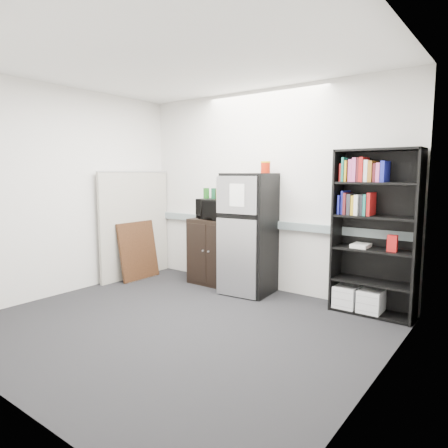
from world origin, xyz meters
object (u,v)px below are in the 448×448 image
bookshelf (373,229)px  cubicle_partition (135,224)px  refrigerator (249,234)px  microwave (216,209)px  cabinet (217,252)px

bookshelf → cubicle_partition: size_ratio=1.14×
bookshelf → refrigerator: 1.57m
bookshelf → microwave: size_ratio=3.59×
bookshelf → cubicle_partition: (-3.41, -0.49, -0.16)m
cubicle_partition → cabinet: bearing=18.6°
cubicle_partition → cabinet: (1.25, 0.42, -0.34)m
cubicle_partition → microwave: bearing=18.0°
cubicle_partition → microwave: cubicle_partition is taller
microwave → bookshelf: bearing=11.3°
bookshelf → cubicle_partition: 3.45m
cubicle_partition → cabinet: 1.36m
microwave → refrigerator: 0.68m
cabinet → microwave: 0.61m
microwave → refrigerator: refrigerator is taller
refrigerator → cubicle_partition: bearing=-175.5°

